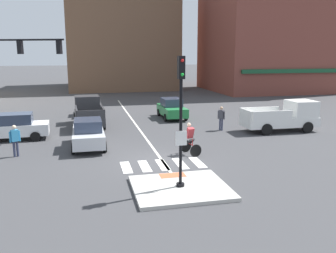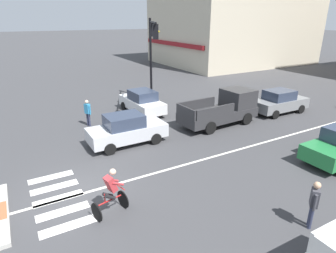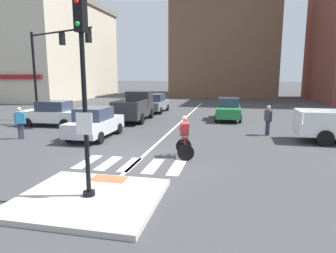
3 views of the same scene
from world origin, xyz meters
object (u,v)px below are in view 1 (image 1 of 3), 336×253
pedestrian_at_curb_left (15,138)px  pedestrian_waiting_far_side (221,116)px  car_green_eastbound_far (172,108)px  car_grey_westbound_distant (90,105)px  car_white_cross_left (15,127)px  pickup_truck_white_cross_right (286,117)px  cyclist (190,138)px  traffic_light_mast (1,66)px  car_silver_westbound_near (88,133)px  signal_pole (181,110)px  pickup_truck_charcoal_westbound_far (88,112)px

pedestrian_at_curb_left → pedestrian_waiting_far_side: size_ratio=1.00×
car_green_eastbound_far → pedestrian_waiting_far_side: pedestrian_waiting_far_side is taller
car_grey_westbound_distant → pedestrian_waiting_far_side: (8.71, -8.69, 0.17)m
car_white_cross_left → car_green_eastbound_far: (11.22, 5.12, 0.00)m
pickup_truck_white_cross_right → pedestrian_at_curb_left: bearing=-171.4°
cyclist → pedestrian_waiting_far_side: (3.81, 5.30, 0.11)m
traffic_light_mast → car_silver_westbound_near: (5.12, -4.14, -3.66)m
car_white_cross_left → car_silver_westbound_near: 5.29m
car_white_cross_left → car_silver_westbound_near: same height
car_grey_westbound_distant → car_green_eastbound_far: (6.50, -3.31, 0.00)m
cyclist → car_green_eastbound_far: bearing=81.5°
car_white_cross_left → car_green_eastbound_far: size_ratio=1.01×
car_silver_westbound_near → car_green_eastbound_far: same height
car_grey_westbound_distant → car_white_cross_left: bearing=-119.3°
signal_pole → pickup_truck_charcoal_westbound_far: size_ratio=0.97×
car_silver_westbound_near → pickup_truck_charcoal_westbound_far: (0.09, 6.54, 0.17)m
signal_pole → pickup_truck_charcoal_westbound_far: bearing=103.4°
car_white_cross_left → pickup_truck_charcoal_westbound_far: pickup_truck_charcoal_westbound_far is taller
cyclist → pedestrian_at_curb_left: size_ratio=1.01×
pedestrian_at_curb_left → car_green_eastbound_far: bearing=40.9°
traffic_light_mast → car_white_cross_left: traffic_light_mast is taller
signal_pole → pedestrian_waiting_far_side: bearing=60.9°
pickup_truck_white_cross_right → car_grey_westbound_distant: bearing=142.8°
car_grey_westbound_distant → car_green_eastbound_far: bearing=-27.0°
cyclist → car_white_cross_left: bearing=150.0°
signal_pole → cyclist: size_ratio=2.99×
car_white_cross_left → cyclist: size_ratio=2.49×
car_white_cross_left → pedestrian_at_curb_left: (0.72, -3.99, 0.17)m
pedestrian_at_curb_left → signal_pole: bearing=-41.8°
car_grey_westbound_distant → pickup_truck_charcoal_westbound_far: 4.82m
pickup_truck_charcoal_westbound_far → pedestrian_waiting_far_side: 9.74m
car_silver_westbound_near → car_green_eastbound_far: (6.81, 8.04, 0.00)m
traffic_light_mast → car_white_cross_left: (0.71, -1.22, -3.66)m
traffic_light_mast → pickup_truck_charcoal_westbound_far: traffic_light_mast is taller
pickup_truck_charcoal_westbound_far → pedestrian_at_curb_left: (-3.78, -7.60, 0.00)m
signal_pole → car_silver_westbound_near: 8.51m
car_white_cross_left → car_silver_westbound_near: bearing=-33.5°
car_white_cross_left → pedestrian_at_curb_left: 4.06m
car_white_cross_left → pickup_truck_white_cross_right: size_ratio=0.82×
cyclist → pedestrian_at_curb_left: 9.05m
car_white_cross_left → pickup_truck_charcoal_westbound_far: 5.78m
pedestrian_at_curb_left → pedestrian_waiting_far_side: 13.25m
car_grey_westbound_distant → cyclist: bearing=-70.7°
pickup_truck_charcoal_westbound_far → pedestrian_at_curb_left: 8.49m
signal_pole → car_grey_westbound_distant: 19.18m
car_white_cross_left → cyclist: 11.13m
car_silver_westbound_near → car_grey_westbound_distant: bearing=88.4°
car_silver_westbound_near → pickup_truck_white_cross_right: pickup_truck_white_cross_right is taller
pickup_truck_white_cross_right → signal_pole: bearing=-137.9°
car_grey_westbound_distant → pickup_truck_white_cross_right: bearing=-37.2°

